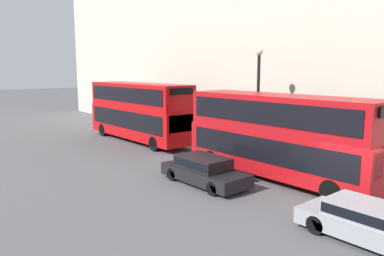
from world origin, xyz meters
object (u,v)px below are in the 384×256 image
at_px(bus_second_in_queue, 139,109).
at_px(car_hatchback, 204,170).
at_px(car_dark_sedan, 369,222).
at_px(bus_leading, 279,133).
at_px(pedestrian, 275,148).

xyz_separation_m(bus_second_in_queue, car_hatchback, (-3.40, -11.24, -1.71)).
relative_size(bus_second_in_queue, car_dark_sedan, 2.38).
height_order(bus_leading, pedestrian, bus_leading).
xyz_separation_m(bus_leading, car_hatchback, (-3.40, 1.72, -1.61)).
xyz_separation_m(bus_second_in_queue, pedestrian, (2.95, -10.50, -1.66)).
bearing_deg(car_dark_sedan, pedestrian, 53.63).
relative_size(bus_leading, bus_second_in_queue, 0.97).
distance_m(bus_leading, car_hatchback, 4.14).
height_order(bus_second_in_queue, car_dark_sedan, bus_second_in_queue).
bearing_deg(car_hatchback, bus_leading, -26.88).
bearing_deg(pedestrian, car_dark_sedan, -126.37).
bearing_deg(car_dark_sedan, car_hatchback, 90.00).
relative_size(car_hatchback, pedestrian, 2.78).
bearing_deg(pedestrian, bus_leading, -140.10).
height_order(bus_leading, car_dark_sedan, bus_leading).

